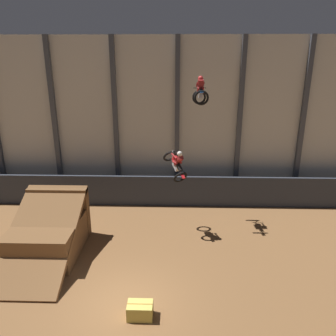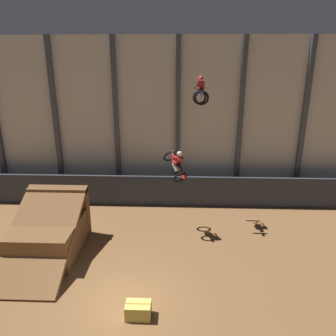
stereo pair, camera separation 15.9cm
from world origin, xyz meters
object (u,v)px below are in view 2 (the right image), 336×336
object	(u,v)px
dirt_ramp	(50,232)
rider_bike_right_air	(201,93)
rider_bike_left_air	(176,164)
hay_bale_trackside	(138,310)

from	to	relation	value
dirt_ramp	rider_bike_right_air	size ratio (longest dim) A/B	3.07
rider_bike_left_air	rider_bike_right_air	world-z (taller)	rider_bike_right_air
rider_bike_left_air	dirt_ramp	bearing A→B (deg)	171.25
dirt_ramp	rider_bike_left_air	world-z (taller)	rider_bike_left_air
dirt_ramp	rider_bike_left_air	distance (m)	6.89
dirt_ramp	hay_bale_trackside	world-z (taller)	dirt_ramp
dirt_ramp	hay_bale_trackside	distance (m)	6.36
dirt_ramp	rider_bike_right_air	world-z (taller)	rider_bike_right_air
rider_bike_right_air	hay_bale_trackside	world-z (taller)	rider_bike_right_air
rider_bike_left_air	hay_bale_trackside	xyz separation A→B (m)	(-1.21, -6.25, -3.46)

